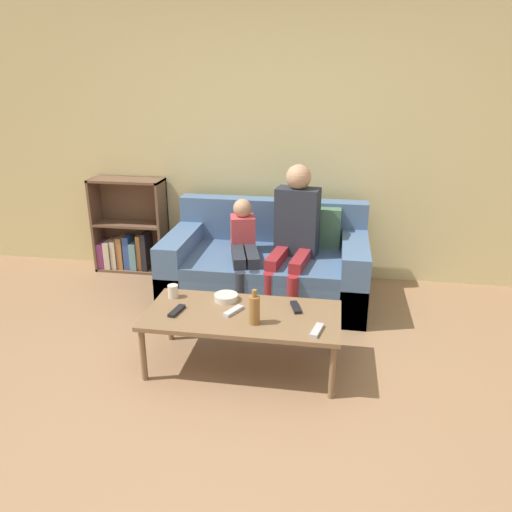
% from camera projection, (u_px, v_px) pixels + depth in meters
% --- Properties ---
extents(ground_plane, '(22.00, 22.00, 0.00)m').
position_uv_depth(ground_plane, '(235.00, 419.00, 2.93)').
color(ground_plane, '#997251').
extents(wall_back, '(12.00, 0.06, 2.60)m').
position_uv_depth(wall_back, '(283.00, 142.00, 4.64)').
color(wall_back, beige).
rests_on(wall_back, ground_plane).
extents(couch, '(1.73, 0.98, 0.82)m').
position_uv_depth(couch, '(268.00, 268.00, 4.43)').
color(couch, '#4C6B93').
rests_on(couch, ground_plane).
extents(bookshelf, '(0.72, 0.28, 0.94)m').
position_uv_depth(bookshelf, '(129.00, 235.00, 5.06)').
color(bookshelf, brown).
rests_on(bookshelf, ground_plane).
extents(coffee_table, '(1.30, 0.62, 0.40)m').
position_uv_depth(coffee_table, '(243.00, 318.00, 3.34)').
color(coffee_table, brown).
rests_on(coffee_table, ground_plane).
extents(person_adult, '(0.42, 0.70, 1.20)m').
position_uv_depth(person_adult, '(295.00, 228.00, 4.17)').
color(person_adult, maroon).
rests_on(person_adult, ground_plane).
extents(person_child, '(0.36, 0.69, 0.89)m').
position_uv_depth(person_child, '(244.00, 249.00, 4.23)').
color(person_child, '#282D38').
rests_on(person_child, ground_plane).
extents(cup_near, '(0.07, 0.07, 0.09)m').
position_uv_depth(cup_near, '(173.00, 291.00, 3.55)').
color(cup_near, silver).
rests_on(cup_near, coffee_table).
extents(tv_remote_0, '(0.08, 0.18, 0.02)m').
position_uv_depth(tv_remote_0, '(317.00, 330.00, 3.08)').
color(tv_remote_0, '#B7B7BC').
rests_on(tv_remote_0, coffee_table).
extents(tv_remote_1, '(0.12, 0.17, 0.02)m').
position_uv_depth(tv_remote_1, '(233.00, 311.00, 3.33)').
color(tv_remote_1, '#B7B7BC').
rests_on(tv_remote_1, coffee_table).
extents(tv_remote_2, '(0.09, 0.18, 0.02)m').
position_uv_depth(tv_remote_2, '(296.00, 307.00, 3.38)').
color(tv_remote_2, black).
rests_on(tv_remote_2, coffee_table).
extents(tv_remote_3, '(0.08, 0.18, 0.02)m').
position_uv_depth(tv_remote_3, '(177.00, 311.00, 3.33)').
color(tv_remote_3, black).
rests_on(tv_remote_3, coffee_table).
extents(snack_bowl, '(0.17, 0.17, 0.05)m').
position_uv_depth(snack_bowl, '(226.00, 297.00, 3.51)').
color(snack_bowl, beige).
rests_on(snack_bowl, coffee_table).
extents(bottle, '(0.07, 0.07, 0.23)m').
position_uv_depth(bottle, '(254.00, 309.00, 3.16)').
color(bottle, olive).
rests_on(bottle, coffee_table).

